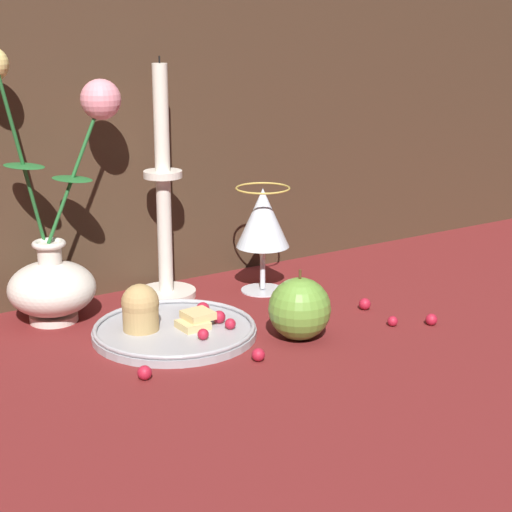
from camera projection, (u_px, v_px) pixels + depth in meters
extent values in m
plane|color=maroon|center=(249.00, 325.00, 1.17)|extent=(2.40, 2.40, 0.00)
cylinder|color=silver|center=(54.00, 317.00, 1.19)|extent=(0.07, 0.07, 0.01)
ellipsoid|color=silver|center=(52.00, 288.00, 1.17)|extent=(0.12, 0.12, 0.08)
cylinder|color=silver|center=(50.00, 257.00, 1.16)|extent=(0.03, 0.03, 0.04)
torus|color=silver|center=(49.00, 244.00, 1.16)|extent=(0.05, 0.05, 0.01)
cylinder|color=#23662D|center=(21.00, 157.00, 1.12)|extent=(0.06, 0.02, 0.24)
ellipsoid|color=#23662D|center=(24.00, 166.00, 1.12)|extent=(0.06, 0.08, 0.00)
cylinder|color=#23662D|center=(75.00, 172.00, 1.15)|extent=(0.09, 0.01, 0.19)
ellipsoid|color=#23662D|center=(72.00, 179.00, 1.15)|extent=(0.06, 0.08, 0.00)
sphere|color=pink|center=(101.00, 99.00, 1.15)|extent=(0.06, 0.06, 0.06)
cylinder|color=#A3A3A8|center=(175.00, 332.00, 1.13)|extent=(0.22, 0.22, 0.01)
torus|color=#A3A3A8|center=(175.00, 327.00, 1.13)|extent=(0.22, 0.22, 0.01)
cylinder|color=tan|center=(141.00, 316.00, 1.12)|extent=(0.05, 0.05, 0.04)
sphere|color=tan|center=(140.00, 303.00, 1.12)|extent=(0.05, 0.05, 0.05)
cube|color=#DBBC7A|center=(193.00, 325.00, 1.13)|extent=(0.04, 0.04, 0.01)
cube|color=#DBBC7A|center=(198.00, 315.00, 1.14)|extent=(0.04, 0.04, 0.01)
sphere|color=#AD192D|center=(203.00, 334.00, 1.09)|extent=(0.01, 0.01, 0.01)
sphere|color=#AD192D|center=(230.00, 324.00, 1.13)|extent=(0.01, 0.01, 0.01)
sphere|color=#AD192D|center=(219.00, 317.00, 1.15)|extent=(0.02, 0.02, 0.02)
sphere|color=#AD192D|center=(203.00, 309.00, 1.18)|extent=(0.02, 0.02, 0.02)
cylinder|color=silver|center=(263.00, 289.00, 1.32)|extent=(0.07, 0.07, 0.00)
cylinder|color=silver|center=(263.00, 267.00, 1.31)|extent=(0.01, 0.01, 0.07)
cone|color=silver|center=(263.00, 218.00, 1.28)|extent=(0.08, 0.08, 0.09)
cone|color=#E5CC66|center=(263.00, 226.00, 1.29)|extent=(0.07, 0.07, 0.06)
torus|color=gold|center=(263.00, 188.00, 1.27)|extent=(0.08, 0.08, 0.00)
cylinder|color=silver|center=(166.00, 293.00, 1.29)|extent=(0.09, 0.09, 0.01)
cylinder|color=silver|center=(165.00, 235.00, 1.26)|extent=(0.02, 0.02, 0.17)
cylinder|color=silver|center=(163.00, 174.00, 1.24)|extent=(0.06, 0.06, 0.01)
cylinder|color=silver|center=(161.00, 118.00, 1.21)|extent=(0.02, 0.02, 0.15)
cylinder|color=black|center=(159.00, 59.00, 1.19)|extent=(0.00, 0.00, 0.01)
sphere|color=#669938|center=(300.00, 309.00, 1.11)|extent=(0.08, 0.08, 0.08)
cylinder|color=#4C3319|center=(300.00, 274.00, 1.10)|extent=(0.00, 0.00, 0.01)
sphere|color=#AD192D|center=(393.00, 321.00, 1.17)|extent=(0.01, 0.01, 0.01)
sphere|color=#AD192D|center=(145.00, 373.00, 1.00)|extent=(0.02, 0.02, 0.02)
sphere|color=#AD192D|center=(258.00, 355.00, 1.05)|extent=(0.02, 0.02, 0.02)
sphere|color=#AD192D|center=(365.00, 304.00, 1.23)|extent=(0.02, 0.02, 0.02)
sphere|color=#AD192D|center=(431.00, 319.00, 1.17)|extent=(0.02, 0.02, 0.02)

